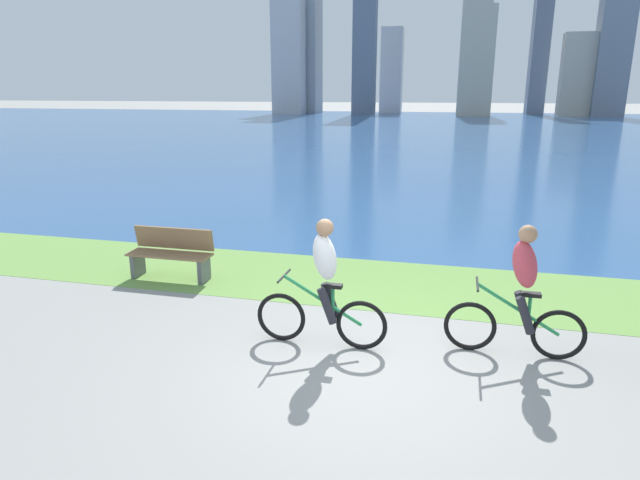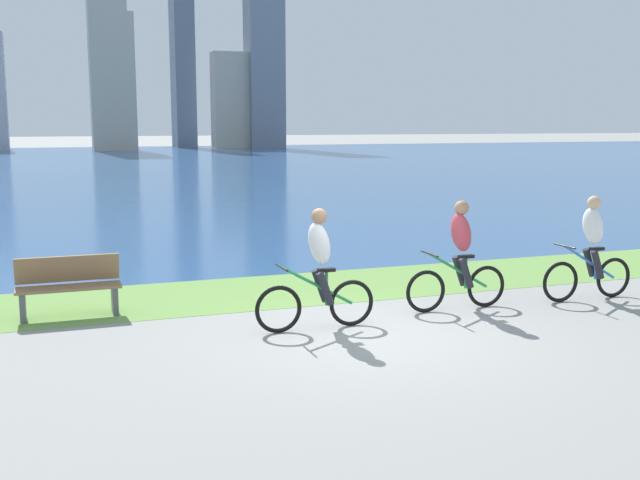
# 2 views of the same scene
# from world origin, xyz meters

# --- Properties ---
(ground_plane) EXTENTS (300.00, 300.00, 0.00)m
(ground_plane) POSITION_xyz_m (0.00, 0.00, 0.00)
(ground_plane) COLOR gray
(grass_strip_bayside) EXTENTS (120.00, 2.55, 0.01)m
(grass_strip_bayside) POSITION_xyz_m (0.00, 3.11, 0.00)
(grass_strip_bayside) COLOR #6B9947
(grass_strip_bayside) RESTS_ON ground
(bay_water_surface) EXTENTS (300.00, 77.80, 0.00)m
(bay_water_surface) POSITION_xyz_m (0.00, 43.29, 0.00)
(bay_water_surface) COLOR #2D568C
(bay_water_surface) RESTS_ON ground
(cyclist_lead) EXTENTS (1.75, 0.52, 1.71)m
(cyclist_lead) POSITION_xyz_m (-0.57, 0.56, 0.84)
(cyclist_lead) COLOR black
(cyclist_lead) RESTS_ON ground
(cyclist_trailing) EXTENTS (1.72, 0.52, 1.70)m
(cyclist_trailing) POSITION_xyz_m (1.85, 0.89, 0.84)
(cyclist_trailing) COLOR black
(cyclist_trailing) RESTS_ON ground
(cyclist_distant_rear) EXTENTS (1.71, 0.52, 1.70)m
(cyclist_distant_rear) POSITION_xyz_m (4.20, 0.75, 0.84)
(cyclist_distant_rear) COLOR black
(cyclist_distant_rear) RESTS_ON ground
(bench_near_path) EXTENTS (1.50, 0.47, 0.90)m
(bench_near_path) POSITION_xyz_m (-3.82, 2.49, 0.45)
(bench_near_path) COLOR olive
(bench_near_path) RESTS_ON ground
(city_skyline_far_shore) EXTENTS (45.75, 11.44, 24.47)m
(city_skyline_far_shore) POSITION_xyz_m (-3.02, 73.17, 9.78)
(city_skyline_far_shore) COLOR #B7B7BC
(city_skyline_far_shore) RESTS_ON ground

